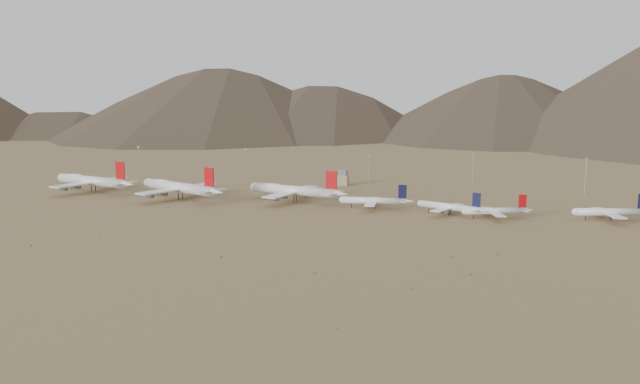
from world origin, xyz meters
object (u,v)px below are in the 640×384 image
(widebody_centre, at_px, (179,187))
(narrowbody_b, at_px, (450,207))
(narrowbody_a, at_px, (375,201))
(widebody_east, at_px, (294,190))
(control_tower, at_px, (343,178))
(widebody_west, at_px, (92,181))

(widebody_centre, bearing_deg, narrowbody_b, 20.43)
(narrowbody_a, bearing_deg, widebody_centre, 175.43)
(widebody_east, relative_size, narrowbody_a, 1.56)
(control_tower, bearing_deg, narrowbody_a, -64.01)
(widebody_west, xyz_separation_m, narrowbody_a, (207.64, -6.33, -3.13))
(narrowbody_b, relative_size, control_tower, 3.51)
(widebody_centre, distance_m, widebody_east, 77.51)
(widebody_west, bearing_deg, widebody_centre, 7.35)
(narrowbody_a, height_order, control_tower, narrowbody_a)
(widebody_centre, xyz_separation_m, widebody_east, (76.44, 12.84, -0.58))
(widebody_east, relative_size, narrowbody_b, 1.72)
(narrowbody_a, xyz_separation_m, narrowbody_b, (46.02, -7.24, -0.19))
(widebody_centre, distance_m, control_tower, 128.51)
(widebody_east, bearing_deg, control_tower, 93.32)
(widebody_west, xyz_separation_m, control_tower, (164.09, 83.02, -2.77))
(widebody_west, distance_m, widebody_centre, 75.86)
(widebody_centre, bearing_deg, widebody_west, -165.75)
(widebody_centre, xyz_separation_m, control_tower, (88.87, 92.79, -2.77))
(widebody_east, height_order, control_tower, widebody_east)
(widebody_east, bearing_deg, narrowbody_b, 2.89)
(widebody_centre, xyz_separation_m, narrowbody_b, (178.44, -3.80, -3.32))
(widebody_east, bearing_deg, widebody_west, -166.68)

